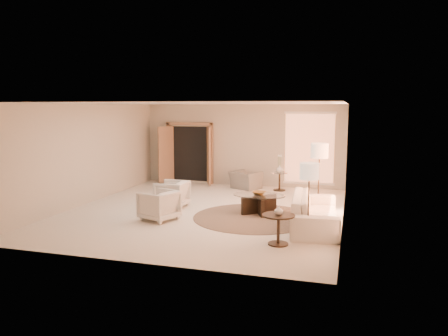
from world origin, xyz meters
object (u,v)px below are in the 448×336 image
(bowl, at_px, (259,193))
(side_vase, at_px, (280,169))
(coffee_table, at_px, (259,202))
(side_table, at_px, (279,180))
(end_table, at_px, (278,224))
(armchair_right, at_px, (159,204))
(armchair_left, at_px, (172,193))
(accent_chair, at_px, (245,177))
(sofa, at_px, (315,211))
(floor_lamp_far, at_px, (309,175))
(floor_lamp_near, at_px, (319,154))
(end_vase, at_px, (279,210))

(bowl, relative_size, side_vase, 1.45)
(coffee_table, bearing_deg, side_table, 89.90)
(end_table, relative_size, side_vase, 2.78)
(armchair_right, distance_m, end_table, 3.26)
(end_table, distance_m, side_vase, 5.70)
(side_vase, bearing_deg, armchair_left, -127.15)
(accent_chair, xyz_separation_m, side_table, (1.15, -0.02, -0.03))
(bowl, bearing_deg, sofa, -31.25)
(accent_chair, height_order, side_vase, side_vase)
(coffee_table, bearing_deg, sofa, -31.25)
(side_table, distance_m, bowl, 3.23)
(floor_lamp_far, relative_size, side_vase, 6.89)
(side_vase, bearing_deg, floor_lamp_near, -62.86)
(sofa, height_order, floor_lamp_near, floor_lamp_near)
(armchair_right, relative_size, side_vase, 3.44)
(end_table, distance_m, floor_lamp_far, 1.17)
(sofa, relative_size, armchair_left, 3.20)
(floor_lamp_near, relative_size, side_vase, 7.79)
(armchair_right, relative_size, floor_lamp_far, 0.50)
(side_table, bearing_deg, floor_lamp_near, -62.86)
(coffee_table, xyz_separation_m, floor_lamp_far, (1.42, -1.95, 1.05))
(side_table, xyz_separation_m, end_vase, (0.89, -5.63, 0.33))
(end_table, relative_size, side_table, 1.07)
(armchair_left, distance_m, armchair_right, 1.36)
(armchair_left, height_order, floor_lamp_near, floor_lamp_near)
(armchair_left, relative_size, accent_chair, 0.89)
(armchair_right, bearing_deg, bowl, 141.09)
(armchair_right, bearing_deg, sofa, 116.54)
(coffee_table, relative_size, side_vase, 6.89)
(accent_chair, height_order, floor_lamp_near, floor_lamp_near)
(floor_lamp_far, bearing_deg, coffee_table, 126.09)
(end_table, xyz_separation_m, end_vase, (0.00, -0.00, 0.28))
(sofa, distance_m, end_vase, 1.65)
(armchair_right, height_order, side_table, armchair_right)
(side_table, bearing_deg, bowl, -90.10)
(end_table, relative_size, end_vase, 3.55)
(floor_lamp_far, height_order, bowl, floor_lamp_far)
(coffee_table, height_order, floor_lamp_far, floor_lamp_far)
(coffee_table, distance_m, floor_lamp_far, 2.64)
(floor_lamp_near, bearing_deg, armchair_left, -174.35)
(side_table, bearing_deg, armchair_right, -115.78)
(accent_chair, distance_m, side_table, 1.15)
(armchair_left, relative_size, end_vase, 4.39)
(sofa, distance_m, accent_chair, 4.90)
(armchair_left, distance_m, end_table, 4.11)
(coffee_table, bearing_deg, armchair_left, 179.48)
(sofa, xyz_separation_m, side_table, (-1.47, 4.12, -0.01))
(end_table, xyz_separation_m, side_table, (-0.89, 5.63, -0.05))
(accent_chair, xyz_separation_m, floor_lamp_near, (2.59, -2.84, 1.15))
(armchair_right, xyz_separation_m, end_vase, (3.08, -1.09, 0.30))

